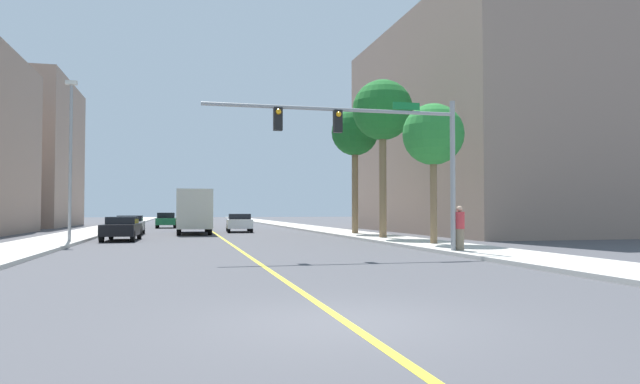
{
  "coord_description": "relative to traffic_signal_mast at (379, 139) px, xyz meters",
  "views": [
    {
      "loc": [
        -2.47,
        -8.4,
        1.72
      ],
      "look_at": [
        5.06,
        22.27,
        2.74
      ],
      "focal_mm": 31.84,
      "sensor_mm": 36.0,
      "label": 1
    }
  ],
  "objects": [
    {
      "name": "lane_marking_center",
      "position": [
        -4.81,
        30.1,
        -4.42
      ],
      "size": [
        0.16,
        144.0,
        0.01
      ],
      "primitive_type": "cube",
      "color": "yellow",
      "rests_on": "ground"
    },
    {
      "name": "traffic_signal_mast",
      "position": [
        0.0,
        0.0,
        0.0
      ],
      "size": [
        9.79,
        0.36,
        5.87
      ],
      "color": "gray",
      "rests_on": "sidewalk_right"
    },
    {
      "name": "car_yellow",
      "position": [
        -6.39,
        37.08,
        -3.69
      ],
      "size": [
        1.97,
        4.06,
        1.37
      ],
      "rotation": [
        0.0,
        0.0,
        0.0
      ],
      "color": "gold",
      "rests_on": "ground"
    },
    {
      "name": "delivery_truck",
      "position": [
        -6.36,
        22.16,
        -2.74
      ],
      "size": [
        2.45,
        8.62,
        3.16
      ],
      "rotation": [
        0.0,
        0.0,
        -0.01
      ],
      "color": "#194799",
      "rests_on": "ground"
    },
    {
      "name": "building_right_near",
      "position": [
        17.28,
        20.34,
        3.8
      ],
      "size": [
        16.62,
        24.92,
        16.45
      ],
      "primitive_type": "cube",
      "color": "gray",
      "rests_on": "ground"
    },
    {
      "name": "sidewalk_right",
      "position": [
        4.36,
        30.1,
        -4.35
      ],
      "size": [
        3.37,
        168.0,
        0.15
      ],
      "primitive_type": "cube",
      "color": "beige",
      "rests_on": "ground"
    },
    {
      "name": "street_lamp",
      "position": [
        -12.78,
        10.75,
        0.26
      ],
      "size": [
        0.56,
        0.28,
        8.21
      ],
      "color": "gray",
      "rests_on": "sidewalk_left"
    },
    {
      "name": "sidewalk_left",
      "position": [
        -13.97,
        30.1,
        -4.35
      ],
      "size": [
        3.37,
        168.0,
        0.15
      ],
      "primitive_type": "cube",
      "color": "beige",
      "rests_on": "ground"
    },
    {
      "name": "ground",
      "position": [
        -4.81,
        30.1,
        -4.42
      ],
      "size": [
        192.0,
        192.0,
        0.0
      ],
      "primitive_type": "plane",
      "color": "#47474C"
    },
    {
      "name": "car_silver",
      "position": [
        -10.78,
        21.84,
        -3.71
      ],
      "size": [
        1.93,
        4.14,
        1.35
      ],
      "rotation": [
        0.0,
        0.0,
        3.15
      ],
      "color": "#BCBCC1",
      "rests_on": "ground"
    },
    {
      "name": "palm_far",
      "position": [
        4.3,
        16.83,
        2.54
      ],
      "size": [
        3.21,
        3.21,
        8.55
      ],
      "color": "brown",
      "rests_on": "sidewalk_right"
    },
    {
      "name": "palm_mid",
      "position": [
        4.08,
        10.69,
        3.03
      ],
      "size": [
        3.51,
        3.51,
        9.17
      ],
      "color": "brown",
      "rests_on": "sidewalk_right"
    },
    {
      "name": "car_black",
      "position": [
        -10.54,
        13.61,
        -3.7
      ],
      "size": [
        1.93,
        4.62,
        1.35
      ],
      "rotation": [
        0.0,
        0.0,
        3.11
      ],
      "color": "black",
      "rests_on": "ground"
    },
    {
      "name": "car_green",
      "position": [
        -8.67,
        36.79,
        -3.66
      ],
      "size": [
        1.89,
        3.86,
        1.49
      ],
      "rotation": [
        0.0,
        0.0,
        -0.01
      ],
      "color": "#196638",
      "rests_on": "ground"
    },
    {
      "name": "car_white",
      "position": [
        -2.8,
        24.76,
        -3.65
      ],
      "size": [
        2.13,
        4.56,
        1.44
      ],
      "rotation": [
        0.0,
        0.0,
        -0.05
      ],
      "color": "white",
      "rests_on": "ground"
    },
    {
      "name": "pedestrian",
      "position": [
        3.34,
        -0.03,
        -3.4
      ],
      "size": [
        0.38,
        0.38,
        1.74
      ],
      "rotation": [
        0.0,
        0.0,
        3.91
      ],
      "color": "#726651",
      "rests_on": "sidewalk_right"
    },
    {
      "name": "palm_near",
      "position": [
        4.39,
        4.56,
        0.86
      ],
      "size": [
        2.93,
        2.93,
        6.66
      ],
      "color": "brown",
      "rests_on": "sidewalk_right"
    }
  ]
}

